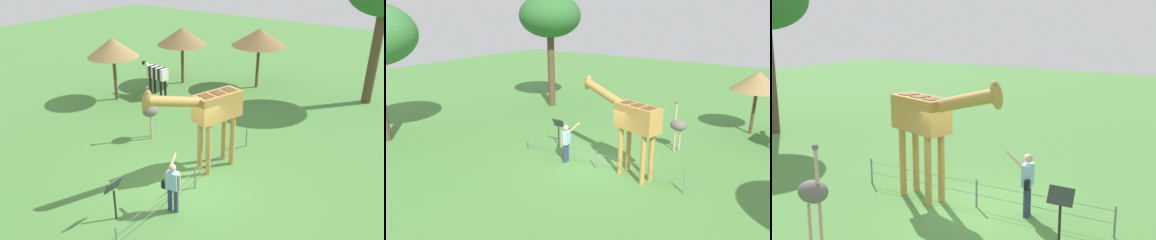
# 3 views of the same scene
# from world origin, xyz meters

# --- Properties ---
(ground_plane) EXTENTS (60.00, 60.00, 0.00)m
(ground_plane) POSITION_xyz_m (0.00, 0.00, 0.00)
(ground_plane) COLOR #4C843D
(giraffe) EXTENTS (3.75, 1.56, 3.49)m
(giraffe) POSITION_xyz_m (-1.27, -0.09, 2.21)
(giraffe) COLOR #BC8942
(giraffe) RESTS_ON ground_plane
(visitor) EXTENTS (0.66, 0.57, 1.69)m
(visitor) POSITION_xyz_m (1.33, 0.32, 0.90)
(visitor) COLOR navy
(visitor) RESTS_ON ground_plane
(ostrich) EXTENTS (0.70, 0.56, 2.25)m
(ostrich) POSITION_xyz_m (-1.99, -3.35, 1.18)
(ostrich) COLOR #CC9E93
(ostrich) RESTS_ON ground_plane
(shade_hut_aside) EXTENTS (2.50, 2.50, 3.12)m
(shade_hut_aside) POSITION_xyz_m (-4.28, -7.60, 2.65)
(shade_hut_aside) COLOR brown
(shade_hut_aside) RESTS_ON ground_plane
(tree_east) EXTENTS (3.71, 3.71, 6.87)m
(tree_east) POSITION_xyz_m (7.26, -6.21, 5.50)
(tree_east) COLOR brown
(tree_east) RESTS_ON ground_plane
(info_sign) EXTENTS (0.56, 0.21, 1.32)m
(info_sign) POSITION_xyz_m (2.57, -0.79, 0.95)
(info_sign) COLOR black
(info_sign) RESTS_ON ground_plane
(wire_fence) EXTENTS (7.05, 0.05, 0.75)m
(wire_fence) POSITION_xyz_m (0.00, 0.19, 0.40)
(wire_fence) COLOR slate
(wire_fence) RESTS_ON ground_plane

